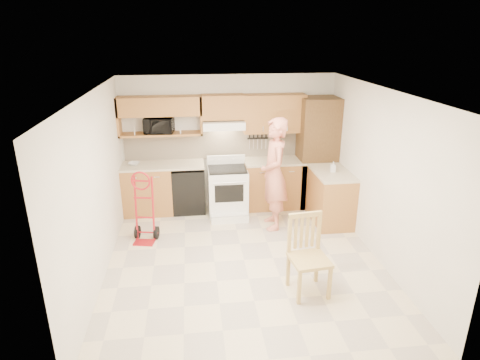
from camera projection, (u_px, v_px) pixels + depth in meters
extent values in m
cube|color=beige|center=(244.00, 260.00, 6.17)|extent=(4.00, 4.50, 0.02)
cube|color=white|center=(245.00, 91.00, 5.30)|extent=(4.00, 4.50, 0.02)
cube|color=white|center=(229.00, 141.00, 7.84)|extent=(4.00, 0.02, 2.50)
cube|color=white|center=(278.00, 271.00, 3.63)|extent=(4.00, 0.02, 2.50)
cube|color=white|center=(96.00, 189.00, 5.51)|extent=(0.02, 4.50, 2.50)
cube|color=white|center=(381.00, 176.00, 5.96)|extent=(0.02, 4.50, 2.50)
cube|color=beige|center=(229.00, 144.00, 7.83)|extent=(3.92, 0.03, 0.55)
cube|color=#A2692D|center=(148.00, 190.00, 7.65)|extent=(0.90, 0.60, 0.90)
cube|color=black|center=(189.00, 189.00, 7.74)|extent=(0.60, 0.60, 0.85)
cube|color=#A2692D|center=(273.00, 184.00, 7.92)|extent=(1.14, 0.60, 0.90)
cube|color=beige|center=(163.00, 165.00, 7.52)|extent=(1.50, 0.63, 0.04)
cube|color=beige|center=(274.00, 161.00, 7.76)|extent=(1.14, 0.63, 0.04)
cube|color=#A2692D|center=(330.00, 198.00, 7.28)|extent=(0.60, 1.00, 0.90)
cube|color=beige|center=(333.00, 173.00, 7.11)|extent=(0.63, 1.00, 0.04)
cube|color=brown|center=(317.00, 153.00, 7.81)|extent=(0.70, 0.60, 2.10)
cube|color=#A2692D|center=(159.00, 106.00, 7.28)|extent=(1.50, 0.33, 0.34)
cube|color=#A2692D|center=(161.00, 134.00, 7.46)|extent=(1.50, 0.33, 0.04)
cube|color=#A2692D|center=(223.00, 107.00, 7.42)|extent=(0.76, 0.33, 0.44)
cube|color=#A2692D|center=(274.00, 113.00, 7.58)|extent=(1.14, 0.33, 0.70)
cube|color=white|center=(223.00, 124.00, 7.47)|extent=(0.76, 0.46, 0.14)
imported|color=black|center=(159.00, 125.00, 7.40)|extent=(0.56, 0.41, 0.28)
imported|color=#D37862|center=(274.00, 174.00, 6.91)|extent=(0.47, 0.71, 1.93)
imported|color=white|center=(333.00, 167.00, 7.07)|extent=(0.09, 0.10, 0.18)
imported|color=white|center=(134.00, 164.00, 7.45)|extent=(0.26, 0.26, 0.05)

